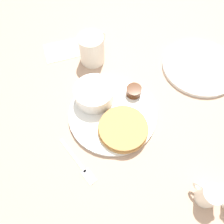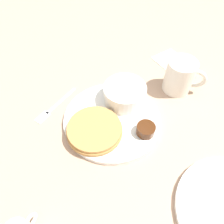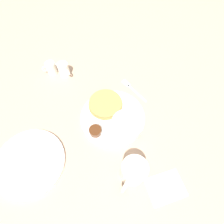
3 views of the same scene
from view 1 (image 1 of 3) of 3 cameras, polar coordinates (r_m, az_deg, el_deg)
name	(u,v)px [view 1 (image 1 of 3)]	position (r m, az deg, el deg)	size (l,w,h in m)	color
ground_plane	(112,115)	(0.60, 0.12, -0.81)	(4.00, 4.00, 0.00)	tan
plate	(112,114)	(0.60, 0.12, -0.54)	(0.24, 0.24, 0.01)	white
pancake_stack	(123,128)	(0.56, 2.94, -4.30)	(0.13, 0.13, 0.02)	#B78447
bowl	(94,94)	(0.60, -4.69, 4.82)	(0.11, 0.11, 0.05)	white
syrup_cup	(134,91)	(0.62, 5.71, 5.46)	(0.04, 0.04, 0.02)	#47230F
butter_ramekin	(94,89)	(0.62, -4.75, 5.90)	(0.05, 0.05, 0.04)	white
coffee_mug	(92,49)	(0.69, -5.21, 16.15)	(0.09, 0.09, 0.09)	silver
creamer_pitcher_near	(209,195)	(0.55, 23.91, -19.31)	(0.05, 0.06, 0.06)	white
fork	(81,165)	(0.55, -8.19, -13.66)	(0.08, 0.13, 0.00)	silver
napkin	(62,50)	(0.77, -12.85, 15.47)	(0.12, 0.09, 0.00)	white
far_plate	(199,66)	(0.75, 21.88, 10.99)	(0.23, 0.23, 0.01)	white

